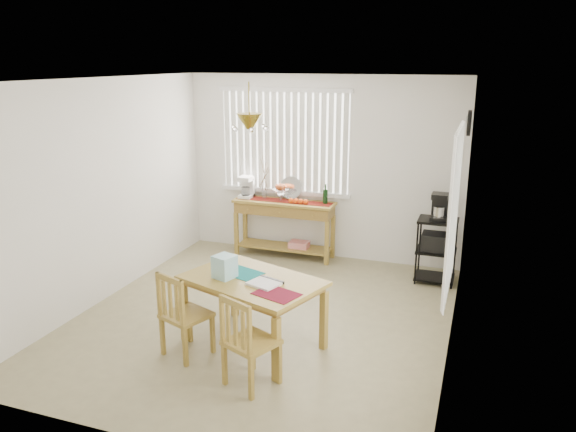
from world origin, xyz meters
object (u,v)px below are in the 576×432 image
at_px(dining_table, 252,286).
at_px(sideboard, 285,215).
at_px(wire_cart, 437,245).
at_px(chair_right, 248,342).
at_px(cart_items, 439,207).
at_px(chair_left, 183,315).

bearing_deg(dining_table, sideboard, 102.94).
bearing_deg(wire_cart, chair_right, -113.45).
relative_size(cart_items, dining_table, 0.23).
xyz_separation_m(wire_cart, dining_table, (-1.57, -2.32, 0.12)).
height_order(wire_cart, chair_left, chair_left).
relative_size(dining_table, chair_left, 1.77).
distance_m(wire_cart, cart_items, 0.49).
bearing_deg(wire_cart, cart_items, 90.00).
xyz_separation_m(sideboard, cart_items, (2.17, -0.28, 0.38)).
relative_size(chair_left, chair_right, 1.00).
bearing_deg(dining_table, chair_left, -142.30).
distance_m(sideboard, wire_cart, 2.19).
height_order(chair_left, chair_right, same).
distance_m(dining_table, chair_left, 0.72).
relative_size(wire_cart, chair_left, 0.97).
bearing_deg(chair_left, cart_items, 52.45).
height_order(cart_items, chair_left, cart_items).
distance_m(sideboard, chair_left, 3.04).
xyz_separation_m(wire_cart, chair_left, (-2.12, -2.75, -0.08)).
bearing_deg(sideboard, wire_cart, -7.49).
relative_size(wire_cart, dining_table, 0.55).
height_order(sideboard, wire_cart, wire_cart).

